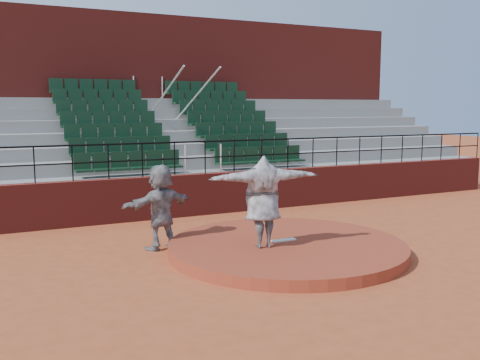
# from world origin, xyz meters

# --- Properties ---
(ground) EXTENTS (90.00, 90.00, 0.00)m
(ground) POSITION_xyz_m (0.00, 0.00, 0.00)
(ground) COLOR #A64825
(ground) RESTS_ON ground
(pitchers_mound) EXTENTS (5.50, 5.50, 0.25)m
(pitchers_mound) POSITION_xyz_m (0.00, 0.00, 0.12)
(pitchers_mound) COLOR maroon
(pitchers_mound) RESTS_ON ground
(pitching_rubber) EXTENTS (0.60, 0.15, 0.03)m
(pitching_rubber) POSITION_xyz_m (0.00, 0.15, 0.27)
(pitching_rubber) COLOR white
(pitching_rubber) RESTS_ON pitchers_mound
(boundary_wall) EXTENTS (24.00, 0.30, 1.30)m
(boundary_wall) POSITION_xyz_m (0.00, 5.00, 0.65)
(boundary_wall) COLOR maroon
(boundary_wall) RESTS_ON ground
(wall_railing) EXTENTS (24.04, 0.05, 1.03)m
(wall_railing) POSITION_xyz_m (0.00, 5.00, 2.03)
(wall_railing) COLOR black
(wall_railing) RESTS_ON boundary_wall
(seating_deck) EXTENTS (24.00, 5.97, 4.63)m
(seating_deck) POSITION_xyz_m (0.00, 8.65, 1.44)
(seating_deck) COLOR gray
(seating_deck) RESTS_ON ground
(press_box_facade) EXTENTS (24.00, 3.00, 7.10)m
(press_box_facade) POSITION_xyz_m (0.00, 12.60, 3.55)
(press_box_facade) COLOR maroon
(press_box_facade) RESTS_ON ground
(pitcher) EXTENTS (2.60, 1.06, 2.06)m
(pitcher) POSITION_xyz_m (-0.70, -0.11, 1.28)
(pitcher) COLOR black
(pitcher) RESTS_ON pitchers_mound
(fielder) EXTENTS (1.98, 1.14, 2.03)m
(fielder) POSITION_xyz_m (-2.50, 1.64, 1.02)
(fielder) COLOR black
(fielder) RESTS_ON ground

